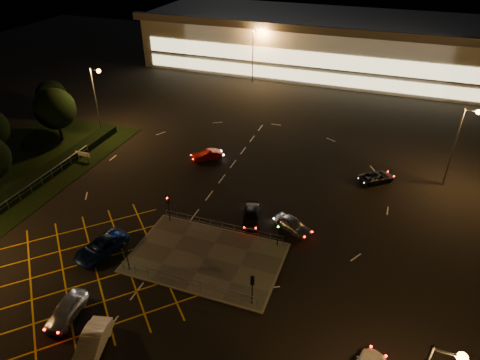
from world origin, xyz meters
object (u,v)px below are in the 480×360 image
(car_far_dkgrey, at_px, (251,216))
(car_east_grey, at_px, (376,177))
(signal_nw, at_px, (168,203))
(car_left_blue, at_px, (101,247))
(car_right_silver, at_px, (293,225))
(car_circ_red, at_px, (207,155))
(signal_sw, at_px, (126,251))
(signal_se, at_px, (252,284))
(car_near_silver, at_px, (66,310))
(signal_ne, at_px, (278,227))
(car_queue_white, at_px, (92,344))

(car_far_dkgrey, bearing_deg, car_east_grey, 31.32)
(signal_nw, height_order, car_left_blue, signal_nw)
(car_right_silver, bearing_deg, car_circ_red, 80.36)
(signal_sw, relative_size, car_far_dkgrey, 0.71)
(signal_se, bearing_deg, car_near_silver, 24.62)
(signal_se, bearing_deg, car_circ_red, -58.05)
(car_far_dkgrey, bearing_deg, car_left_blue, -156.42)
(signal_ne, relative_size, car_circ_red, 0.79)
(car_far_dkgrey, distance_m, car_circ_red, 14.77)
(signal_sw, height_order, signal_se, same)
(signal_se, bearing_deg, car_queue_white, 40.12)
(signal_se, relative_size, car_east_grey, 0.70)
(car_east_grey, bearing_deg, signal_ne, 112.92)
(signal_nw, relative_size, car_right_silver, 0.74)
(car_right_silver, distance_m, car_east_grey, 14.86)
(signal_sw, relative_size, car_east_grey, 0.70)
(car_far_dkgrey, relative_size, car_right_silver, 1.04)
(signal_se, xyz_separation_m, signal_nw, (-12.00, 7.99, 0.00))
(signal_sw, bearing_deg, car_right_silver, -139.34)
(car_near_silver, xyz_separation_m, car_east_grey, (22.08, 30.23, -0.13))
(signal_se, relative_size, car_queue_white, 0.67)
(signal_sw, height_order, car_left_blue, signal_sw)
(signal_nw, height_order, car_right_silver, signal_nw)
(signal_se, xyz_separation_m, car_circ_red, (-13.71, 21.98, -1.71))
(car_left_blue, height_order, car_far_dkgrey, car_left_blue)
(car_far_dkgrey, bearing_deg, car_right_silver, -16.03)
(car_left_blue, xyz_separation_m, car_east_grey, (24.06, 22.68, -0.14))
(signal_se, xyz_separation_m, car_right_silver, (0.80, 10.99, -1.64))
(car_left_blue, height_order, car_east_grey, car_left_blue)
(car_far_dkgrey, height_order, car_right_silver, car_right_silver)
(signal_nw, bearing_deg, car_left_blue, -119.56)
(signal_se, xyz_separation_m, car_left_blue, (-15.85, 1.20, -1.60))
(signal_ne, xyz_separation_m, car_queue_white, (-9.90, -16.33, -1.59))
(signal_ne, bearing_deg, car_right_silver, 75.11)
(signal_nw, height_order, signal_ne, same)
(car_east_grey, bearing_deg, car_far_dkgrey, 97.18)
(car_near_silver, height_order, car_queue_white, car_queue_white)
(car_right_silver, xyz_separation_m, car_east_grey, (7.41, 12.88, -0.10))
(car_circ_red, bearing_deg, car_right_silver, 15.80)
(signal_se, distance_m, signal_nw, 14.41)
(car_far_dkgrey, height_order, car_circ_red, car_circ_red)
(signal_sw, distance_m, car_far_dkgrey, 13.85)
(signal_nw, bearing_deg, signal_sw, -90.00)
(car_queue_white, bearing_deg, car_east_grey, 46.70)
(car_left_blue, distance_m, car_circ_red, 20.89)
(signal_nw, distance_m, car_near_silver, 14.55)
(signal_ne, distance_m, car_queue_white, 19.16)
(car_near_silver, bearing_deg, signal_se, 18.31)
(car_right_silver, bearing_deg, car_left_blue, 147.96)
(car_left_blue, bearing_deg, signal_sw, -3.07)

